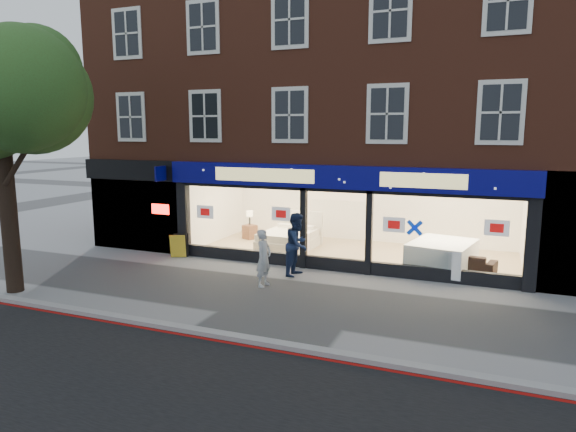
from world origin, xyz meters
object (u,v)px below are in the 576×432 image
Objects in this scene: sofa at (462,262)px; a_board at (179,246)px; pedestrian_grey at (264,258)px; mattress_stack at (442,255)px; display_bed at (289,238)px; pedestrian_blue at (297,244)px.

a_board is at bearing 19.43° from sofa.
mattress_stack is at bearing -47.56° from pedestrian_grey.
display_bed is 6.15m from sofa.
display_bed is 1.17× the size of sofa.
sofa is 6.12m from pedestrian_grey.
mattress_stack is at bearing -59.61° from pedestrian_blue.
mattress_stack is 3.01× the size of a_board.
pedestrian_blue reaches higher than pedestrian_grey.
display_bed is 3.37m from pedestrian_blue.
pedestrian_blue is (-4.62, -2.00, 0.57)m from sofa.
mattress_stack is 1.28× the size of pedestrian_blue.
sofa is at bearing -62.91° from pedestrian_blue.
display_bed is at bearing 13.99° from a_board.
display_bed is at bearing 1.23° from sofa.
sofa is 1.01× the size of pedestrian_blue.
pedestrian_grey reaches higher than mattress_stack.
pedestrian_blue reaches higher than display_bed.
display_bed is 1.18× the size of pedestrian_blue.
pedestrian_blue is (1.46, -2.99, 0.51)m from display_bed.
display_bed reaches higher than a_board.
a_board is 4.64m from pedestrian_blue.
a_board is (-9.19, -1.45, 0.03)m from sofa.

